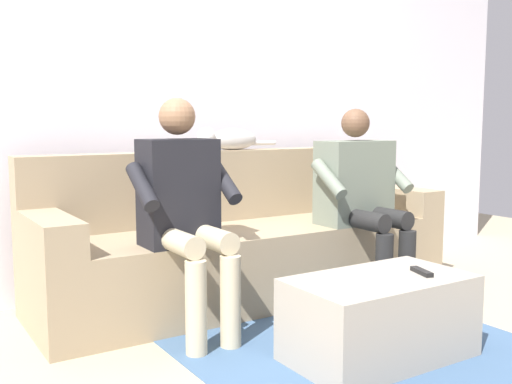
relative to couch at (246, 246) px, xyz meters
The scene contains 9 objects.
ground_plane 0.79m from the couch, 90.00° to the left, with size 8.00×8.00×0.00m, color tan.
back_wall 1.14m from the couch, 90.00° to the right, with size 5.66×0.06×2.65m, color silver.
couch is the anchor object (origin of this frame).
coffee_table 1.16m from the couch, 90.00° to the left, with size 0.83×0.47×0.37m.
person_left_seated 0.77m from the couch, 147.81° to the left, with size 0.61×0.53×1.14m.
person_right_seated 0.78m from the couch, 33.04° to the left, with size 0.52×0.53×1.18m.
cat_on_backrest 0.69m from the couch, 94.40° to the right, with size 0.57×0.12×0.15m.
remote_black 1.23m from the couch, 99.34° to the left, with size 0.14×0.04×0.02m, color black.
floor_rug 1.05m from the couch, 90.00° to the left, with size 1.57×1.59×0.01m, color #426084.
Camera 1 is at (1.84, 2.89, 1.06)m, focal length 41.61 mm.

